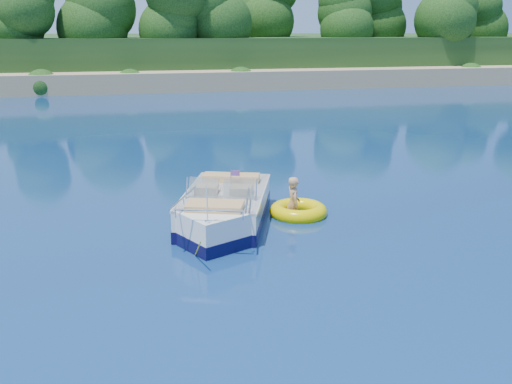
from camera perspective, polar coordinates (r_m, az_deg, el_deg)
ground at (r=11.21m, az=-6.36°, el=-8.90°), size 160.00×160.00×0.00m
shoreline at (r=73.99m, az=-12.65°, el=12.71°), size 170.00×59.00×6.00m
treeline at (r=51.15m, az=-12.44°, el=16.56°), size 150.00×7.12×8.19m
motorboat at (r=14.10m, az=-3.25°, el=-1.99°), size 3.04×5.24×1.82m
tow_tube at (r=14.98m, az=4.25°, el=-1.92°), size 1.68×1.68×0.40m
boy at (r=15.00m, az=3.68°, el=-2.30°), size 0.37×0.82×1.61m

